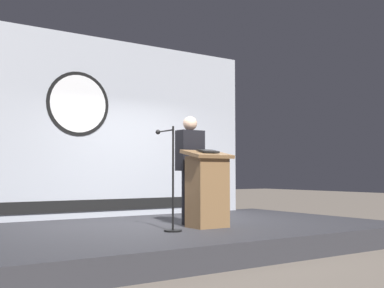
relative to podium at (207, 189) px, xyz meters
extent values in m
plane|color=#6B6056|center=(-0.16, 0.53, -0.86)|extent=(40.00, 40.00, 0.00)
cube|color=#333338|center=(-0.16, 0.53, -0.71)|extent=(6.40, 4.00, 0.30)
cube|color=#B2B7C1|center=(-0.16, 2.38, 1.06)|extent=(5.13, 0.10, 3.24)
cylinder|color=black|center=(-1.10, 2.33, 1.44)|extent=(1.13, 0.02, 1.13)
cylinder|color=white|center=(-1.10, 2.32, 1.44)|extent=(1.01, 0.02, 1.01)
cube|color=black|center=(-0.16, 2.33, -0.34)|extent=(4.62, 0.02, 0.20)
cube|color=olive|center=(0.00, 0.00, -0.04)|extent=(0.52, 0.40, 1.03)
cube|color=olive|center=(0.00, 0.00, 0.50)|extent=(0.64, 0.50, 0.14)
cube|color=black|center=(0.00, -0.02, 0.55)|extent=(0.28, 0.20, 0.06)
cylinder|color=black|center=(0.02, 0.48, -0.15)|extent=(0.26, 0.26, 0.82)
cube|color=black|center=(0.02, 0.48, 0.58)|extent=(0.40, 0.24, 0.62)
sphere|color=beige|center=(0.02, 0.48, 1.00)|extent=(0.22, 0.22, 0.22)
cylinder|color=black|center=(-0.68, -0.15, -0.54)|extent=(0.24, 0.24, 0.02)
cylinder|color=black|center=(-0.68, -0.15, 0.15)|extent=(0.03, 0.03, 1.42)
cylinder|color=black|center=(-0.68, 0.06, 0.82)|extent=(0.02, 0.42, 0.02)
sphere|color=#262626|center=(-0.68, 0.27, 0.82)|extent=(0.07, 0.07, 0.07)
camera|label=1|loc=(-4.07, -5.70, 0.22)|focal=44.96mm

